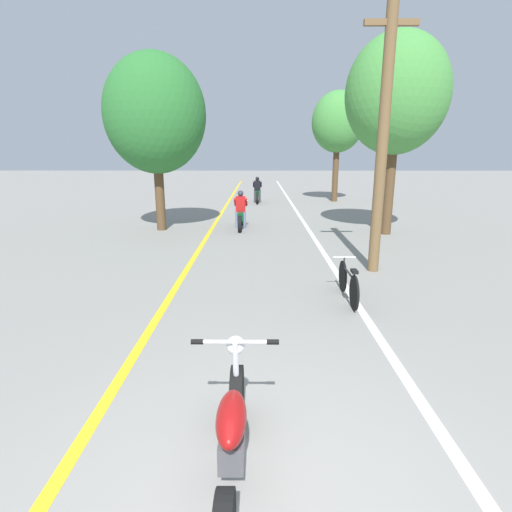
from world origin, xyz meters
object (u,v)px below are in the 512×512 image
Objects in this scene: roadside_tree_right_far at (338,123)px; motorcycle_rider_far at (257,193)px; roadside_tree_left at (155,115)px; bicycle_parked at (348,283)px; motorcycle_rider_lead at (241,214)px; utility_pole at (383,137)px; motorcycle_foreground at (232,437)px; roadside_tree_right_near at (397,95)px.

roadside_tree_right_far reaches higher than motorcycle_rider_far.
roadside_tree_left is 3.69× the size of bicycle_parked.
motorcycle_rider_far is (0.57, 7.66, 0.01)m from motorcycle_rider_lead.
utility_pole is 0.98× the size of roadside_tree_right_far.
roadside_tree_left is 12.07m from motorcycle_foreground.
motorcycle_rider_far reaches higher than motorcycle_foreground.
roadside_tree_left is (-7.68, 0.70, -0.51)m from roadside_tree_right_near.
motorcycle_foreground is at bearing -115.03° from utility_pole.
bicycle_parked is (5.06, -6.91, -3.52)m from roadside_tree_left.
roadside_tree_right_near is at bearing 66.76° from motorcycle_foreground.
utility_pole reaches higher than bicycle_parked.
motorcycle_rider_lead is at bearing 92.13° from motorcycle_foreground.
utility_pole reaches higher than motorcycle_foreground.
utility_pole reaches higher than motorcycle_rider_lead.
motorcycle_rider_far is (3.35, 7.97, -3.33)m from roadside_tree_left.
roadside_tree_right_far is 3.72× the size of bicycle_parked.
roadside_tree_right_near reaches higher than motorcycle_rider_far.
motorcycle_rider_lead is (-0.43, 11.43, 0.09)m from motorcycle_foreground.
roadside_tree_left is 2.72× the size of motorcycle_foreground.
motorcycle_rider_far is at bearing 67.17° from roadside_tree_left.
roadside_tree_right_near is 2.99× the size of motorcycle_rider_far.
motorcycle_rider_far is at bearing 89.55° from motorcycle_foreground.
motorcycle_foreground is at bearing -113.82° from bicycle_parked.
utility_pole is at bearing -96.71° from roadside_tree_right_far.
roadside_tree_right_near is at bearing 67.15° from bicycle_parked.
utility_pole is 7.91m from roadside_tree_left.
motorcycle_rider_far is (-4.33, 8.67, -3.84)m from roadside_tree_right_near.
motorcycle_foreground is (-4.48, -10.42, -3.94)m from roadside_tree_right_near.
roadside_tree_right_far is at bearing 83.29° from utility_pole.
bicycle_parked is (1.86, 4.21, -0.09)m from motorcycle_foreground.
utility_pole is at bearing -110.61° from roadside_tree_right_near.
motorcycle_foreground is 19.09m from motorcycle_rider_far.
motorcycle_rider_far is at bearing 96.55° from bicycle_parked.
motorcycle_foreground reaches higher than bicycle_parked.
roadside_tree_left reaches higher than motorcycle_rider_far.
motorcycle_foreground is (-2.85, -6.11, -2.54)m from utility_pole.
roadside_tree_right_far reaches higher than bicycle_parked.
roadside_tree_right_far is at bearing 90.12° from roadside_tree_right_near.
roadside_tree_right_near is 12.01m from motorcycle_foreground.
motorcycle_rider_far is at bearing 116.53° from roadside_tree_right_near.
motorcycle_rider_lead is at bearing 107.54° from bicycle_parked.
motorcycle_rider_lead is 0.99× the size of motorcycle_rider_far.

